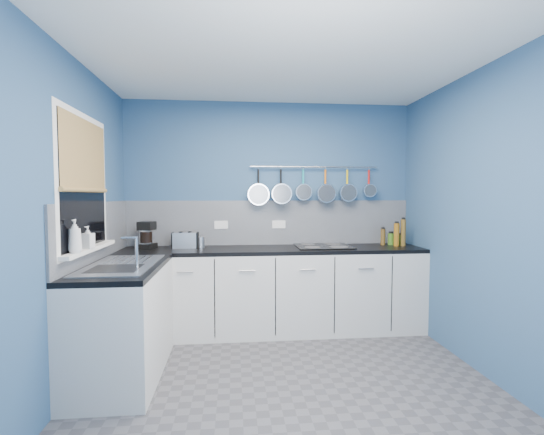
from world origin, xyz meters
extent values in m
cube|color=#47474C|center=(0.00, 0.00, -0.01)|extent=(3.20, 3.00, 0.02)
cube|color=white|center=(0.00, 0.00, 2.51)|extent=(3.20, 3.00, 0.02)
cube|color=#2E4F76|center=(0.00, 1.51, 1.25)|extent=(3.20, 0.02, 2.50)
cube|color=#2E4F76|center=(0.00, -1.51, 1.25)|extent=(3.20, 0.02, 2.50)
cube|color=#2E4F76|center=(-1.61, 0.00, 1.25)|extent=(0.02, 3.00, 2.50)
cube|color=#2E4F76|center=(1.61, 0.00, 1.25)|extent=(0.02, 3.00, 2.50)
cube|color=#91949C|center=(0.00, 1.49, 1.15)|extent=(3.20, 0.02, 0.50)
cube|color=#91949C|center=(-1.59, 0.60, 1.15)|extent=(0.02, 1.80, 0.50)
cube|color=silver|center=(0.00, 1.20, 0.43)|extent=(3.20, 0.60, 0.86)
cube|color=black|center=(0.00, 1.20, 0.88)|extent=(3.20, 0.60, 0.04)
cube|color=silver|center=(-1.30, 0.30, 0.43)|extent=(0.60, 1.20, 0.86)
cube|color=black|center=(-1.30, 0.30, 0.88)|extent=(0.60, 1.20, 0.04)
cube|color=white|center=(-1.58, 0.30, 1.55)|extent=(0.01, 1.00, 1.10)
cube|color=black|center=(-1.57, 0.30, 1.55)|extent=(0.01, 0.90, 1.00)
cube|color=olive|center=(-1.56, 0.30, 1.77)|extent=(0.01, 0.90, 0.55)
cube|color=white|center=(-1.55, 0.30, 1.04)|extent=(0.10, 0.98, 0.03)
cube|color=silver|center=(-1.30, 0.30, 0.90)|extent=(0.50, 0.95, 0.01)
cube|color=white|center=(-0.55, 1.48, 1.13)|extent=(0.15, 0.01, 0.09)
cube|color=white|center=(0.10, 1.48, 1.13)|extent=(0.15, 0.01, 0.09)
cylinder|color=silver|center=(0.50, 1.45, 1.78)|extent=(1.45, 0.02, 0.02)
imported|color=white|center=(-1.53, -0.02, 1.17)|extent=(0.10, 0.10, 0.24)
imported|color=white|center=(-1.53, 0.22, 1.14)|extent=(0.09, 0.09, 0.17)
cylinder|color=white|center=(-1.34, 1.29, 1.04)|extent=(0.14, 0.14, 0.27)
cube|color=silver|center=(-0.92, 1.29, 0.98)|extent=(0.26, 0.16, 0.17)
cylinder|color=silver|center=(-0.76, 1.27, 0.96)|extent=(0.09, 0.09, 0.12)
cube|color=black|center=(0.56, 1.24, 0.91)|extent=(0.59, 0.52, 0.01)
cylinder|color=#265919|center=(1.45, 1.32, 0.96)|extent=(0.07, 0.07, 0.11)
cylinder|color=#3F721E|center=(1.36, 1.33, 0.97)|extent=(0.07, 0.07, 0.13)
cylinder|color=brown|center=(1.26, 1.32, 0.99)|extent=(0.05, 0.05, 0.18)
cylinder|color=brown|center=(1.45, 1.21, 1.05)|extent=(0.06, 0.06, 0.29)
cylinder|color=#8C5914|center=(1.37, 1.21, 1.03)|extent=(0.06, 0.06, 0.25)
camera|label=1|loc=(-0.41, -2.85, 1.46)|focal=25.44mm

